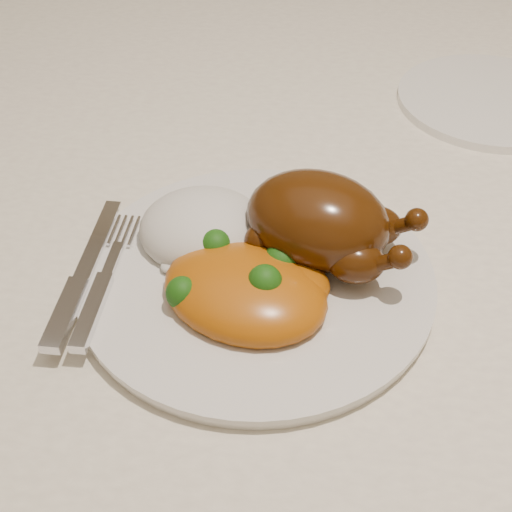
# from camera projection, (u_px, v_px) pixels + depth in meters

# --- Properties ---
(dining_table) EXTENTS (1.60, 0.90, 0.76)m
(dining_table) POSITION_uv_depth(u_px,v_px,m) (238.00, 234.00, 0.85)
(dining_table) COLOR brown
(dining_table) RESTS_ON floor
(tablecloth) EXTENTS (1.73, 1.03, 0.18)m
(tablecloth) POSITION_uv_depth(u_px,v_px,m) (237.00, 184.00, 0.80)
(tablecloth) COLOR white
(tablecloth) RESTS_ON dining_table
(dinner_plate) EXTENTS (0.34, 0.34, 0.01)m
(dinner_plate) POSITION_uv_depth(u_px,v_px,m) (256.00, 278.00, 0.64)
(dinner_plate) COLOR silver
(dinner_plate) RESTS_ON tablecloth
(side_plate) EXTENTS (0.28, 0.28, 0.01)m
(side_plate) POSITION_uv_depth(u_px,v_px,m) (491.00, 100.00, 0.88)
(side_plate) COLOR silver
(side_plate) RESTS_ON tablecloth
(roast_chicken) EXTENTS (0.17, 0.13, 0.08)m
(roast_chicken) POSITION_uv_depth(u_px,v_px,m) (321.00, 222.00, 0.62)
(roast_chicken) COLOR #442107
(roast_chicken) RESTS_ON dinner_plate
(rice_mound) EXTENTS (0.13, 0.12, 0.06)m
(rice_mound) POSITION_uv_depth(u_px,v_px,m) (203.00, 229.00, 0.66)
(rice_mound) COLOR white
(rice_mound) RESTS_ON dinner_plate
(mac_and_cheese) EXTENTS (0.18, 0.16, 0.06)m
(mac_and_cheese) POSITION_uv_depth(u_px,v_px,m) (250.00, 289.00, 0.60)
(mac_and_cheese) COLOR #B1520B
(mac_and_cheese) RESTS_ON dinner_plate
(cutlery) EXTENTS (0.04, 0.19, 0.01)m
(cutlery) POSITION_uv_depth(u_px,v_px,m) (87.00, 289.00, 0.61)
(cutlery) COLOR silver
(cutlery) RESTS_ON dinner_plate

